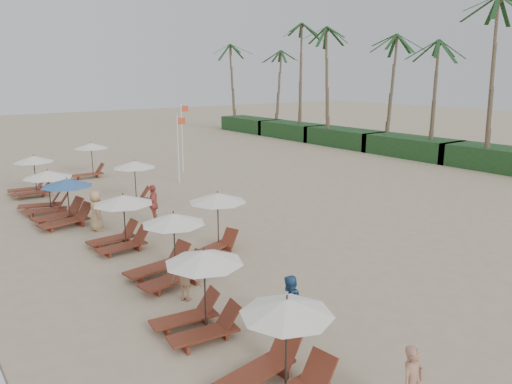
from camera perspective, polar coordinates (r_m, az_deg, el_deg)
ground at (r=17.15m, az=12.94°, el=-9.58°), size 160.00×160.00×0.00m
shrub_hedge at (r=42.51m, az=17.63°, el=5.02°), size 3.20×53.00×1.60m
palm_row at (r=42.70m, az=17.44°, el=17.35°), size 7.00×52.00×12.30m
lounger_station_0 at (r=10.79m, az=2.40°, el=-18.09°), size 2.51×2.08×2.11m
lounger_station_1 at (r=13.05m, az=-6.76°, el=-11.56°), size 2.42×2.08×2.24m
lounger_station_2 at (r=16.36m, az=-10.33°, el=-6.88°), size 2.67×2.25×2.24m
lounger_station_3 at (r=19.74m, az=-15.58°, el=-3.26°), size 2.59×2.32×2.10m
lounger_station_4 at (r=23.70m, az=-21.58°, el=-1.24°), size 2.79×2.40×2.07m
lounger_station_5 at (r=26.08m, az=-23.34°, el=0.07°), size 2.67×2.41×2.06m
lounger_station_6 at (r=30.10m, az=-24.68°, el=1.59°), size 2.58×2.14×2.21m
inland_station_0 at (r=18.74m, az=-4.63°, el=-2.43°), size 2.54×2.24×2.22m
inland_station_1 at (r=26.27m, az=-14.10°, el=1.66°), size 2.67×2.24×2.22m
inland_station_2 at (r=33.92m, az=-18.74°, el=3.90°), size 2.69×2.24×2.22m
beachgoer_near at (r=10.64m, az=17.64°, el=-20.46°), size 0.59×0.39×1.59m
beachgoer_mid_a at (r=13.07m, az=3.84°, el=-12.98°), size 0.94×0.83×1.61m
beachgoer_mid_b at (r=15.01m, az=-8.17°, el=-9.67°), size 1.01×1.12×1.51m
beachgoer_far_a at (r=22.53m, az=-11.80°, el=-1.44°), size 0.92×1.16×1.84m
beachgoer_far_b at (r=22.33m, az=-18.03°, el=-2.06°), size 0.68×0.94×1.77m
flag_pole_near at (r=30.66m, az=-8.97°, el=5.36°), size 0.59×0.08×4.23m
flag_pole_far at (r=34.20m, az=-8.53°, el=6.65°), size 0.60×0.08×4.73m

